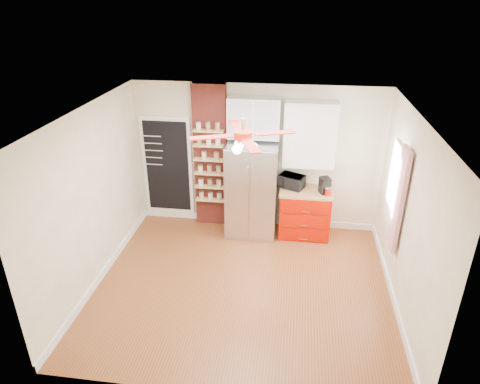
# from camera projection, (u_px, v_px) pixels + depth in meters

# --- Properties ---
(floor) EXTENTS (4.50, 4.50, 0.00)m
(floor) POSITION_uv_depth(u_px,v_px,m) (243.00, 285.00, 6.62)
(floor) COLOR brown
(floor) RESTS_ON ground
(ceiling) EXTENTS (4.50, 4.50, 0.00)m
(ceiling) POSITION_uv_depth(u_px,v_px,m) (243.00, 115.00, 5.45)
(ceiling) COLOR white
(ceiling) RESTS_ON wall_back
(wall_back) EXTENTS (4.50, 0.02, 2.70)m
(wall_back) POSITION_uv_depth(u_px,v_px,m) (257.00, 158.00, 7.82)
(wall_back) COLOR #F0EAC1
(wall_back) RESTS_ON floor
(wall_front) EXTENTS (4.50, 0.02, 2.70)m
(wall_front) POSITION_uv_depth(u_px,v_px,m) (217.00, 301.00, 4.25)
(wall_front) COLOR #F0EAC1
(wall_front) RESTS_ON floor
(wall_left) EXTENTS (0.02, 4.00, 2.70)m
(wall_left) POSITION_uv_depth(u_px,v_px,m) (92.00, 199.00, 6.31)
(wall_left) COLOR #F0EAC1
(wall_left) RESTS_ON floor
(wall_right) EXTENTS (0.02, 4.00, 2.70)m
(wall_right) POSITION_uv_depth(u_px,v_px,m) (408.00, 219.00, 5.76)
(wall_right) COLOR #F0EAC1
(wall_right) RESTS_ON floor
(chalkboard) EXTENTS (0.95, 0.05, 1.95)m
(chalkboard) POSITION_uv_depth(u_px,v_px,m) (168.00, 166.00, 8.11)
(chalkboard) COLOR white
(chalkboard) RESTS_ON wall_back
(brick_pillar) EXTENTS (0.60, 0.16, 2.70)m
(brick_pillar) POSITION_uv_depth(u_px,v_px,m) (211.00, 157.00, 7.86)
(brick_pillar) COLOR maroon
(brick_pillar) RESTS_ON floor
(fridge) EXTENTS (0.90, 0.70, 1.75)m
(fridge) POSITION_uv_depth(u_px,v_px,m) (252.00, 190.00, 7.71)
(fridge) COLOR silver
(fridge) RESTS_ON floor
(upper_glass_cabinet) EXTENTS (0.90, 0.35, 0.70)m
(upper_glass_cabinet) POSITION_uv_depth(u_px,v_px,m) (254.00, 118.00, 7.33)
(upper_glass_cabinet) COLOR white
(upper_glass_cabinet) RESTS_ON wall_back
(red_cabinet) EXTENTS (0.94, 0.64, 0.90)m
(red_cabinet) POSITION_uv_depth(u_px,v_px,m) (305.00, 212.00, 7.81)
(red_cabinet) COLOR #AD0E00
(red_cabinet) RESTS_ON floor
(upper_shelf_unit) EXTENTS (0.90, 0.30, 1.15)m
(upper_shelf_unit) POSITION_uv_depth(u_px,v_px,m) (310.00, 135.00, 7.35)
(upper_shelf_unit) COLOR white
(upper_shelf_unit) RESTS_ON wall_back
(window) EXTENTS (0.04, 0.75, 1.05)m
(window) POSITION_uv_depth(u_px,v_px,m) (396.00, 179.00, 6.48)
(window) COLOR white
(window) RESTS_ON wall_right
(curtain) EXTENTS (0.06, 0.40, 1.55)m
(curtain) POSITION_uv_depth(u_px,v_px,m) (399.00, 200.00, 6.04)
(curtain) COLOR #B11726
(curtain) RESTS_ON wall_right
(ceiling_fan) EXTENTS (1.40, 1.40, 0.44)m
(ceiling_fan) POSITION_uv_depth(u_px,v_px,m) (243.00, 136.00, 5.57)
(ceiling_fan) COLOR silver
(ceiling_fan) RESTS_ON ceiling
(toaster_oven) EXTENTS (0.52, 0.45, 0.24)m
(toaster_oven) POSITION_uv_depth(u_px,v_px,m) (292.00, 181.00, 7.68)
(toaster_oven) COLOR black
(toaster_oven) RESTS_ON red_cabinet
(coffee_maker) EXTENTS (0.22, 0.24, 0.29)m
(coffee_maker) POSITION_uv_depth(u_px,v_px,m) (325.00, 185.00, 7.47)
(coffee_maker) COLOR black
(coffee_maker) RESTS_ON red_cabinet
(canister_left) EXTENTS (0.14, 0.14, 0.13)m
(canister_left) POSITION_uv_depth(u_px,v_px,m) (328.00, 192.00, 7.41)
(canister_left) COLOR #B00E09
(canister_left) RESTS_ON red_cabinet
(canister_right) EXTENTS (0.11, 0.11, 0.13)m
(canister_right) POSITION_uv_depth(u_px,v_px,m) (328.00, 188.00, 7.55)
(canister_right) COLOR #A50910
(canister_right) RESTS_ON red_cabinet
(pantry_jar_oats) EXTENTS (0.10, 0.10, 0.13)m
(pantry_jar_oats) POSITION_uv_depth(u_px,v_px,m) (204.00, 155.00, 7.68)
(pantry_jar_oats) COLOR beige
(pantry_jar_oats) RESTS_ON brick_pillar
(pantry_jar_beans) EXTENTS (0.12, 0.12, 0.12)m
(pantry_jar_beans) POSITION_uv_depth(u_px,v_px,m) (217.00, 156.00, 7.70)
(pantry_jar_beans) COLOR #9A6E4E
(pantry_jar_beans) RESTS_ON brick_pillar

